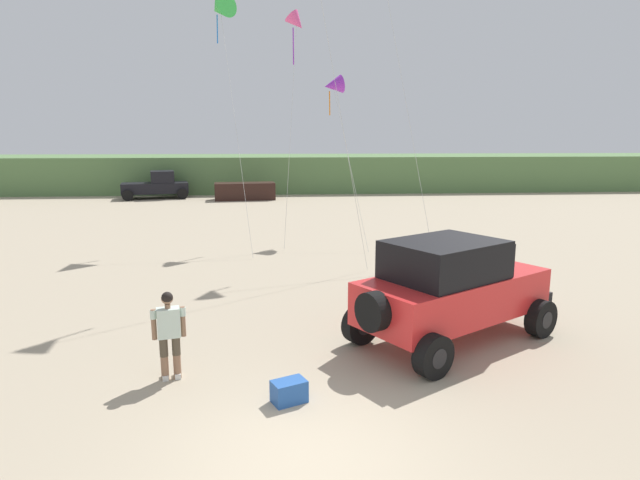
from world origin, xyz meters
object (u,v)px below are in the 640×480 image
object	(u,v)px
person_watching	(169,331)
kite_yellow_diamond	(333,86)
kite_blue_swept	(220,8)
distant_pickup	(157,185)
jeep	(452,288)
cooler_box	(289,391)
kite_green_box	(297,23)
distant_sedan	(245,191)

from	to	relation	value
person_watching	kite_yellow_diamond	distance (m)	16.30
person_watching	kite_blue_swept	size ratio (longest dim) A/B	0.16
distant_pickup	jeep	bearing A→B (deg)	-66.19
person_watching	cooler_box	bearing A→B (deg)	-25.82
kite_green_box	kite_blue_swept	distance (m)	3.31
distant_sedan	kite_blue_swept	world-z (taller)	kite_blue_swept
kite_yellow_diamond	kite_blue_swept	distance (m)	5.79
jeep	kite_yellow_diamond	xyz separation A→B (m)	(-1.24, 13.18, 5.40)
person_watching	kite_green_box	size ratio (longest dim) A/B	0.17
jeep	kite_green_box	world-z (taller)	kite_green_box
cooler_box	kite_blue_swept	world-z (taller)	kite_blue_swept
distant_pickup	kite_blue_swept	world-z (taller)	kite_blue_swept
kite_yellow_diamond	kite_blue_swept	size ratio (longest dim) A/B	0.67
jeep	distant_sedan	distance (m)	27.69
kite_blue_swept	person_watching	bearing A→B (deg)	-88.63
person_watching	kite_blue_swept	bearing A→B (deg)	91.37
person_watching	kite_green_box	world-z (taller)	kite_green_box
jeep	kite_yellow_diamond	distance (m)	14.30
kite_blue_swept	distant_sedan	bearing A→B (deg)	90.14
jeep	person_watching	world-z (taller)	jeep
person_watching	cooler_box	distance (m)	2.50
kite_green_box	distant_sedan	bearing A→B (deg)	103.43
person_watching	kite_blue_swept	xyz separation A→B (m)	(-0.36, 14.96, 8.85)
distant_pickup	kite_green_box	distance (m)	19.65
jeep	distant_pickup	world-z (taller)	jeep
person_watching	distant_sedan	distance (m)	28.44
person_watching	cooler_box	world-z (taller)	person_watching
cooler_box	person_watching	bearing A→B (deg)	129.96
jeep	cooler_box	xyz separation A→B (m)	(-3.56, -2.47, -1.01)
cooler_box	kite_green_box	bearing A→B (deg)	63.09
cooler_box	kite_yellow_diamond	xyz separation A→B (m)	(2.32, 15.65, 6.41)
distant_sedan	kite_yellow_diamond	distance (m)	15.83
cooler_box	distant_sedan	world-z (taller)	distant_sedan
distant_pickup	kite_green_box	size ratio (longest dim) A/B	0.50
cooler_box	distant_pickup	xyz separation A→B (m)	(-8.91, 30.74, 0.75)
cooler_box	kite_green_box	distance (m)	18.16
cooler_box	kite_yellow_diamond	bearing A→B (deg)	57.36
kite_yellow_diamond	kite_blue_swept	world-z (taller)	kite_blue_swept
distant_pickup	kite_green_box	world-z (taller)	kite_green_box
cooler_box	distant_sedan	distance (m)	29.59
distant_pickup	distant_sedan	size ratio (longest dim) A/B	1.17
person_watching	kite_yellow_diamond	size ratio (longest dim) A/B	0.24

